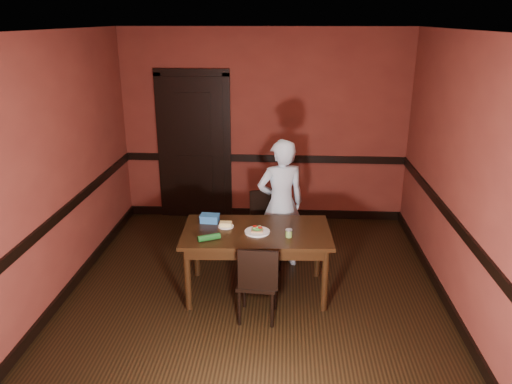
# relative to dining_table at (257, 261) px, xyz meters

# --- Properties ---
(floor) EXTENTS (4.00, 4.50, 0.01)m
(floor) POSITION_rel_dining_table_xyz_m (-0.02, -0.09, -0.36)
(floor) COLOR black
(floor) RESTS_ON ground
(ceiling) EXTENTS (4.00, 4.50, 0.01)m
(ceiling) POSITION_rel_dining_table_xyz_m (-0.02, -0.09, 2.34)
(ceiling) COLOR white
(ceiling) RESTS_ON ground
(wall_back) EXTENTS (4.00, 0.02, 2.70)m
(wall_back) POSITION_rel_dining_table_xyz_m (-0.02, 2.16, 0.99)
(wall_back) COLOR maroon
(wall_back) RESTS_ON ground
(wall_front) EXTENTS (4.00, 0.02, 2.70)m
(wall_front) POSITION_rel_dining_table_xyz_m (-0.02, -2.34, 0.99)
(wall_front) COLOR maroon
(wall_front) RESTS_ON ground
(wall_left) EXTENTS (0.02, 4.50, 2.70)m
(wall_left) POSITION_rel_dining_table_xyz_m (-2.02, -0.09, 0.99)
(wall_left) COLOR maroon
(wall_left) RESTS_ON ground
(wall_right) EXTENTS (0.02, 4.50, 2.70)m
(wall_right) POSITION_rel_dining_table_xyz_m (1.98, -0.09, 0.99)
(wall_right) COLOR maroon
(wall_right) RESTS_ON ground
(dado_back) EXTENTS (4.00, 0.03, 0.10)m
(dado_back) POSITION_rel_dining_table_xyz_m (-0.02, 2.15, 0.54)
(dado_back) COLOR black
(dado_back) RESTS_ON ground
(dado_left) EXTENTS (0.03, 4.50, 0.10)m
(dado_left) POSITION_rel_dining_table_xyz_m (-2.01, -0.09, 0.54)
(dado_left) COLOR black
(dado_left) RESTS_ON ground
(dado_right) EXTENTS (0.03, 4.50, 0.10)m
(dado_right) POSITION_rel_dining_table_xyz_m (1.96, -0.09, 0.54)
(dado_right) COLOR black
(dado_right) RESTS_ON ground
(baseboard_back) EXTENTS (4.00, 0.03, 0.12)m
(baseboard_back) POSITION_rel_dining_table_xyz_m (-0.02, 2.15, -0.30)
(baseboard_back) COLOR black
(baseboard_back) RESTS_ON ground
(baseboard_left) EXTENTS (0.03, 4.50, 0.12)m
(baseboard_left) POSITION_rel_dining_table_xyz_m (-2.01, -0.09, -0.30)
(baseboard_left) COLOR black
(baseboard_left) RESTS_ON ground
(baseboard_right) EXTENTS (0.03, 4.50, 0.12)m
(baseboard_right) POSITION_rel_dining_table_xyz_m (1.96, -0.09, -0.30)
(baseboard_right) COLOR black
(baseboard_right) RESTS_ON ground
(door) EXTENTS (1.05, 0.07, 2.20)m
(door) POSITION_rel_dining_table_xyz_m (-1.02, 2.13, 0.73)
(door) COLOR black
(door) RESTS_ON ground
(dining_table) EXTENTS (1.57, 0.93, 0.72)m
(dining_table) POSITION_rel_dining_table_xyz_m (0.00, 0.00, 0.00)
(dining_table) COLOR black
(dining_table) RESTS_ON floor
(chair_far) EXTENTS (0.53, 0.53, 0.90)m
(chair_far) POSITION_rel_dining_table_xyz_m (0.01, 0.61, 0.09)
(chair_far) COLOR black
(chair_far) RESTS_ON floor
(chair_near) EXTENTS (0.40, 0.40, 0.81)m
(chair_near) POSITION_rel_dining_table_xyz_m (0.04, -0.48, 0.04)
(chair_near) COLOR black
(chair_near) RESTS_ON floor
(person) EXTENTS (0.65, 0.52, 1.54)m
(person) POSITION_rel_dining_table_xyz_m (0.24, 0.66, 0.41)
(person) COLOR silver
(person) RESTS_ON floor
(sandwich_plate) EXTENTS (0.26, 0.26, 0.07)m
(sandwich_plate) POSITION_rel_dining_table_xyz_m (0.01, -0.05, 0.38)
(sandwich_plate) COLOR white
(sandwich_plate) RESTS_ON dining_table
(sauce_jar) EXTENTS (0.07, 0.07, 0.08)m
(sauce_jar) POSITION_rel_dining_table_xyz_m (0.33, -0.14, 0.40)
(sauce_jar) COLOR olive
(sauce_jar) RESTS_ON dining_table
(cheese_saucer) EXTENTS (0.17, 0.17, 0.05)m
(cheese_saucer) POSITION_rel_dining_table_xyz_m (-0.33, 0.08, 0.38)
(cheese_saucer) COLOR white
(cheese_saucer) RESTS_ON dining_table
(food_tub) EXTENTS (0.21, 0.15, 0.08)m
(food_tub) POSITION_rel_dining_table_xyz_m (-0.52, 0.20, 0.40)
(food_tub) COLOR #3074BF
(food_tub) RESTS_ON dining_table
(wrapped_veg) EXTENTS (0.23, 0.16, 0.06)m
(wrapped_veg) POSITION_rel_dining_table_xyz_m (-0.46, -0.27, 0.39)
(wrapped_veg) COLOR #134618
(wrapped_veg) RESTS_ON dining_table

